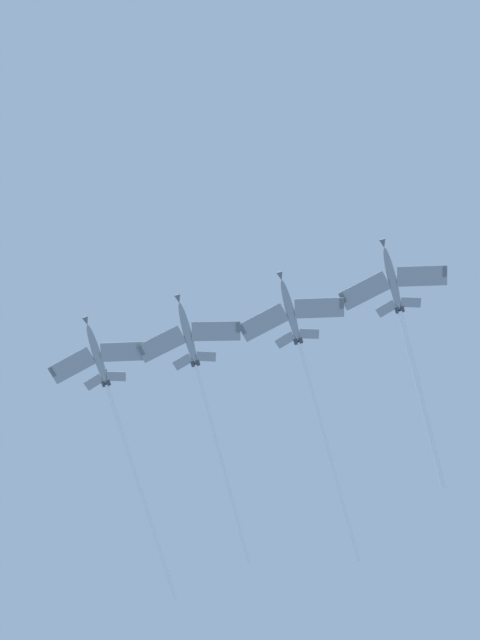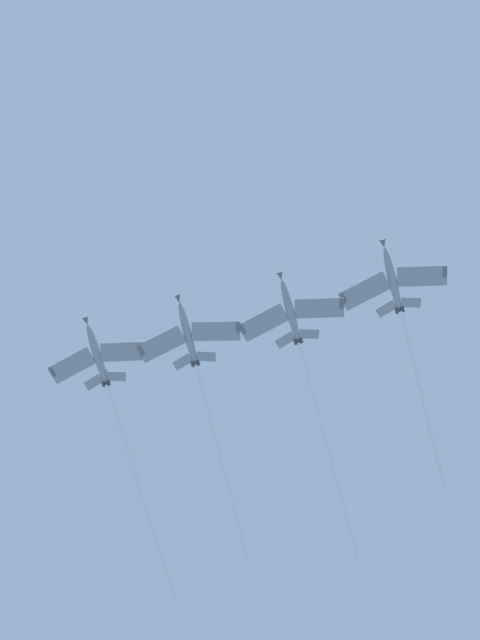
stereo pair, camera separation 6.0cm
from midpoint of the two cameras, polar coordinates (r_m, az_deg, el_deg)
The scene contains 4 objects.
jet_far_left at distance 163.18m, azimuth 10.71°, elevation -0.88°, with size 21.99×45.24×14.14m.
jet_inner_left at distance 162.88m, azimuth 4.19°, elevation -2.76°, with size 24.52×54.24×16.01m.
jet_centre at distance 164.52m, azimuth -2.66°, elevation -3.72°, with size 24.06×49.50×16.32m.
jet_inner_right at distance 169.70m, azimuth -8.10°, elevation -5.84°, with size 24.84×55.67×16.09m.
Camera 1 is at (-37.56, 45.15, 1.55)m, focal length 49.33 mm.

